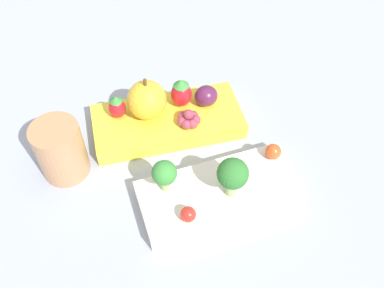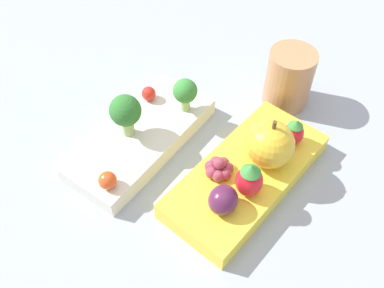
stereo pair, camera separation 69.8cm
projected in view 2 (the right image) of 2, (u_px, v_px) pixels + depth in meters
name	position (u px, v px, depth m)	size (l,w,h in m)	color
ground_plane	(192.00, 161.00, 0.57)	(4.00, 4.00, 0.00)	#939EB2
bento_box_savoury	(142.00, 138.00, 0.58)	(0.22, 0.11, 0.03)	silver
bento_box_fruit	(246.00, 175.00, 0.54)	(0.24, 0.13, 0.03)	yellow
broccoli_floret_0	(185.00, 92.00, 0.57)	(0.03, 0.03, 0.05)	#93B770
broccoli_floret_1	(126.00, 112.00, 0.54)	(0.04, 0.04, 0.06)	#93B770
cherry_tomato_0	(149.00, 94.00, 0.60)	(0.02, 0.02, 0.02)	red
cherry_tomato_1	(108.00, 180.00, 0.50)	(0.02, 0.02, 0.02)	#DB4C1E
apple	(270.00, 144.00, 0.51)	(0.06, 0.06, 0.07)	gold
strawberry_0	(249.00, 179.00, 0.49)	(0.03, 0.03, 0.05)	red
strawberry_1	(294.00, 132.00, 0.54)	(0.03, 0.03, 0.04)	red
plum	(223.00, 200.00, 0.48)	(0.04, 0.03, 0.03)	#511E42
grape_cluster	(219.00, 168.00, 0.51)	(0.04, 0.04, 0.03)	#93384C
drinking_cup	(289.00, 78.00, 0.61)	(0.07, 0.07, 0.09)	tan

